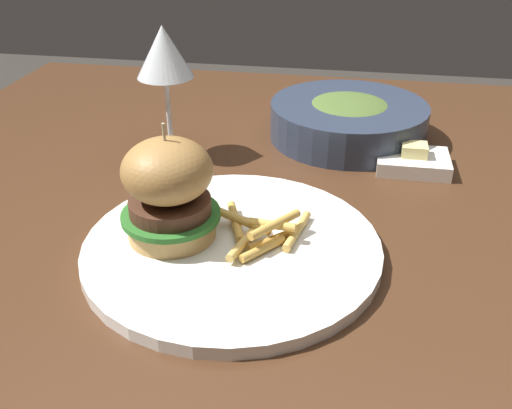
# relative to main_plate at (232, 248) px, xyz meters

# --- Properties ---
(dining_table) EXTENTS (1.17, 0.89, 0.74)m
(dining_table) POSITION_rel_main_plate_xyz_m (0.05, 0.19, -0.10)
(dining_table) COLOR #472B19
(dining_table) RESTS_ON ground
(main_plate) EXTENTS (0.31, 0.31, 0.01)m
(main_plate) POSITION_rel_main_plate_xyz_m (0.00, 0.00, 0.00)
(main_plate) COLOR white
(main_plate) RESTS_ON dining_table
(burger_sandwich) EXTENTS (0.10, 0.10, 0.13)m
(burger_sandwich) POSITION_rel_main_plate_xyz_m (-0.07, 0.00, 0.06)
(burger_sandwich) COLOR tan
(burger_sandwich) RESTS_ON main_plate
(fries_pile) EXTENTS (0.10, 0.11, 0.03)m
(fries_pile) POSITION_rel_main_plate_xyz_m (0.03, 0.01, 0.02)
(fries_pile) COLOR gold
(fries_pile) RESTS_ON main_plate
(wine_glass) EXTENTS (0.08, 0.08, 0.18)m
(wine_glass) POSITION_rel_main_plate_xyz_m (-0.14, 0.23, 0.13)
(wine_glass) COLOR silver
(wine_glass) RESTS_ON dining_table
(butter_dish) EXTENTS (0.10, 0.07, 0.04)m
(butter_dish) POSITION_rel_main_plate_xyz_m (0.20, 0.24, 0.00)
(butter_dish) COLOR white
(butter_dish) RESTS_ON dining_table
(soup_bowl) EXTENTS (0.23, 0.23, 0.06)m
(soup_bowl) POSITION_rel_main_plate_xyz_m (0.11, 0.33, 0.02)
(soup_bowl) COLOR #2D384C
(soup_bowl) RESTS_ON dining_table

